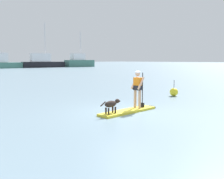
{
  "coord_description": "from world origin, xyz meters",
  "views": [
    {
      "loc": [
        -8.05,
        -7.63,
        2.25
      ],
      "look_at": [
        0.0,
        1.0,
        0.9
      ],
      "focal_mm": 42.18,
      "sensor_mm": 36.0,
      "label": 1
    }
  ],
  "objects_px": {
    "person_paddler": "(138,87)",
    "moored_boat_starboard": "(43,62)",
    "moored_boat_port": "(79,62)",
    "dog": "(112,104)",
    "marker_buoy": "(174,92)",
    "paddleboard": "(131,110)"
  },
  "relations": [
    {
      "from": "paddleboard",
      "to": "person_paddler",
      "type": "relative_size",
      "value": 1.99
    },
    {
      "from": "moored_boat_port",
      "to": "moored_boat_starboard",
      "type": "bearing_deg",
      "value": 170.01
    },
    {
      "from": "person_paddler",
      "to": "marker_buoy",
      "type": "distance_m",
      "value": 5.35
    },
    {
      "from": "person_paddler",
      "to": "dog",
      "type": "height_order",
      "value": "person_paddler"
    },
    {
      "from": "person_paddler",
      "to": "moored_boat_port",
      "type": "height_order",
      "value": "moored_boat_port"
    },
    {
      "from": "person_paddler",
      "to": "dog",
      "type": "bearing_deg",
      "value": -178.54
    },
    {
      "from": "paddleboard",
      "to": "moored_boat_port",
      "type": "relative_size",
      "value": 0.31
    },
    {
      "from": "dog",
      "to": "moored_boat_port",
      "type": "xyz_separation_m",
      "value": [
        40.71,
        58.41,
        1.08
      ]
    },
    {
      "from": "dog",
      "to": "person_paddler",
      "type": "bearing_deg",
      "value": 1.46
    },
    {
      "from": "person_paddler",
      "to": "moored_boat_starboard",
      "type": "relative_size",
      "value": 0.13
    },
    {
      "from": "person_paddler",
      "to": "moored_boat_starboard",
      "type": "distance_m",
      "value": 66.48
    },
    {
      "from": "person_paddler",
      "to": "moored_boat_starboard",
      "type": "height_order",
      "value": "moored_boat_starboard"
    },
    {
      "from": "person_paddler",
      "to": "dog",
      "type": "distance_m",
      "value": 1.72
    },
    {
      "from": "person_paddler",
      "to": "moored_boat_starboard",
      "type": "bearing_deg",
      "value": 65.19
    },
    {
      "from": "moored_boat_starboard",
      "to": "moored_boat_port",
      "type": "distance_m",
      "value": 11.38
    },
    {
      "from": "person_paddler",
      "to": "dog",
      "type": "relative_size",
      "value": 1.51
    },
    {
      "from": "paddleboard",
      "to": "person_paddler",
      "type": "xyz_separation_m",
      "value": [
        0.41,
        0.01,
        1.01
      ]
    },
    {
      "from": "paddleboard",
      "to": "moored_boat_port",
      "type": "bearing_deg",
      "value": 55.91
    },
    {
      "from": "moored_boat_starboard",
      "to": "moored_boat_port",
      "type": "height_order",
      "value": "moored_boat_starboard"
    },
    {
      "from": "moored_boat_starboard",
      "to": "marker_buoy",
      "type": "xyz_separation_m",
      "value": [
        -22.82,
        -58.84,
        -1.24
      ]
    },
    {
      "from": "moored_boat_starboard",
      "to": "moored_boat_port",
      "type": "xyz_separation_m",
      "value": [
        11.2,
        -1.97,
        0.05
      ]
    },
    {
      "from": "paddleboard",
      "to": "moored_boat_port",
      "type": "height_order",
      "value": "moored_boat_port"
    }
  ]
}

